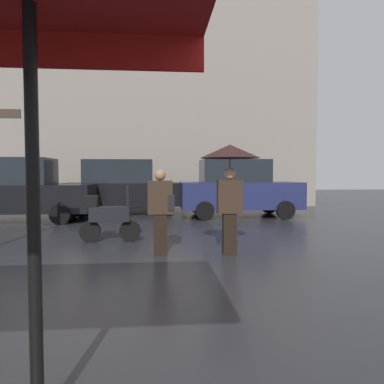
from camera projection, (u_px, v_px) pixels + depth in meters
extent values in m
plane|color=#26262B|center=(84.00, 366.00, 2.89)|extent=(60.00, 60.00, 0.00)
cylinder|color=black|center=(34.00, 221.00, 2.12)|extent=(0.08, 0.08, 2.44)
cube|color=black|center=(230.00, 234.00, 6.86)|extent=(0.25, 0.16, 0.76)
cube|color=#332319|center=(230.00, 196.00, 6.82)|extent=(0.45, 0.20, 0.62)
sphere|color=tan|center=(230.00, 174.00, 6.80)|extent=(0.21, 0.21, 0.21)
cylinder|color=black|center=(230.00, 166.00, 6.79)|extent=(0.02, 0.02, 0.30)
cone|color=black|center=(230.00, 151.00, 6.78)|extent=(1.10, 1.10, 0.25)
cube|color=black|center=(160.00, 234.00, 6.82)|extent=(0.25, 0.16, 0.75)
cube|color=#332319|center=(160.00, 197.00, 6.79)|extent=(0.45, 0.20, 0.61)
sphere|color=#936B4C|center=(160.00, 175.00, 6.77)|extent=(0.21, 0.21, 0.21)
cube|color=black|center=(171.00, 202.00, 6.81)|extent=(0.12, 0.24, 0.28)
cylinder|color=black|center=(130.00, 231.00, 8.16)|extent=(0.46, 0.09, 0.46)
cylinder|color=black|center=(90.00, 232.00, 8.09)|extent=(0.46, 0.09, 0.46)
cube|color=black|center=(110.00, 214.00, 8.11)|extent=(0.86, 0.32, 0.32)
cube|color=black|center=(92.00, 201.00, 8.06)|extent=(0.28, 0.28, 0.24)
cylinder|color=black|center=(128.00, 198.00, 8.12)|extent=(0.06, 0.06, 0.55)
cube|color=#1E234C|center=(239.00, 195.00, 12.86)|extent=(4.06, 1.84, 0.89)
cube|color=black|center=(234.00, 171.00, 12.80)|extent=(2.23, 1.69, 0.76)
cylinder|color=black|center=(269.00, 205.00, 13.92)|extent=(0.60, 0.18, 0.60)
cylinder|color=black|center=(286.00, 210.00, 12.09)|extent=(0.60, 0.18, 0.60)
cylinder|color=black|center=(199.00, 206.00, 13.68)|extent=(0.60, 0.18, 0.60)
cylinder|color=black|center=(205.00, 211.00, 11.85)|extent=(0.60, 0.18, 0.60)
cube|color=black|center=(19.00, 198.00, 11.56)|extent=(4.52, 1.74, 0.85)
cube|color=black|center=(10.00, 171.00, 11.50)|extent=(2.49, 1.60, 0.82)
cylinder|color=black|center=(74.00, 209.00, 12.58)|extent=(0.60, 0.18, 0.60)
cylinder|color=black|center=(60.00, 214.00, 10.85)|extent=(0.60, 0.18, 0.60)
cube|color=black|center=(125.00, 194.00, 13.70)|extent=(4.44, 1.66, 0.83)
cube|color=black|center=(119.00, 171.00, 13.63)|extent=(2.44, 1.53, 0.84)
cylinder|color=black|center=(164.00, 203.00, 14.67)|extent=(0.64, 0.18, 0.64)
cylinder|color=black|center=(165.00, 207.00, 13.02)|extent=(0.64, 0.18, 0.64)
cylinder|color=black|center=(90.00, 204.00, 14.41)|extent=(0.64, 0.18, 0.64)
cylinder|color=black|center=(81.00, 208.00, 12.76)|extent=(0.64, 0.18, 0.64)
cube|color=#33281E|center=(6.00, 114.00, 7.51)|extent=(0.56, 0.04, 0.18)
cube|color=gray|center=(145.00, 32.00, 17.39)|extent=(15.41, 3.05, 16.14)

